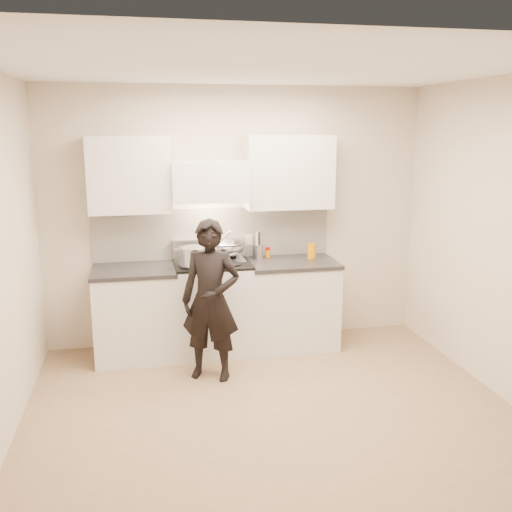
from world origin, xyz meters
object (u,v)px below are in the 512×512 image
Objects in this scene: counter_right at (291,303)px; wok at (225,247)px; person at (211,301)px; utensil_crock at (258,250)px; stove at (213,307)px.

wok is at bearing 167.91° from counter_right.
utensil_crock is at bearing 76.32° from person.
wok is 0.33× the size of person.
utensil_crock reaches higher than stove.
stove is at bearing -180.00° from counter_right.
wok is (0.16, 0.14, 0.59)m from stove.
person is (-0.61, -0.82, -0.27)m from utensil_crock.
counter_right is 0.62× the size of person.
wok is 0.89m from person.
counter_right is at bearing 57.64° from person.
utensil_crock is (-0.32, 0.17, 0.55)m from counter_right.
person reaches higher than wok.
utensil_crock is 0.19× the size of person.
wok is at bearing 94.98° from person.
wok is at bearing 42.85° from stove.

